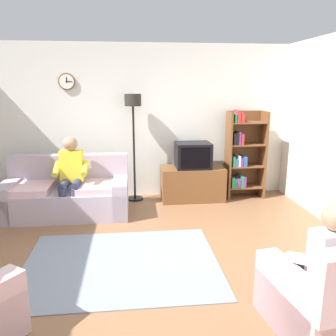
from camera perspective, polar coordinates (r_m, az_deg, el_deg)
name	(u,v)px	position (r m, az deg, el deg)	size (l,w,h in m)	color
ground_plane	(137,265)	(4.10, -5.06, -15.63)	(12.00, 12.00, 0.00)	brown
back_wall_assembly	(132,122)	(6.27, -5.89, 7.56)	(6.20, 0.17, 2.70)	silver
couch	(67,195)	(5.67, -16.31, -4.29)	(1.91, 0.90, 0.90)	#A899A8
tv_stand	(192,183)	(6.17, 4.01, -2.52)	(1.10, 0.56, 0.59)	brown
tv	(193,155)	(6.02, 4.13, 2.12)	(0.60, 0.49, 0.44)	black
bookshelf	(242,154)	(6.34, 12.14, 2.20)	(0.68, 0.36, 1.57)	brown
floor_lamp	(133,118)	(5.96, -5.74, 8.21)	(0.28, 0.28, 1.85)	black
armchair_near_bookshelf	(327,301)	(3.26, 24.69, -19.23)	(0.91, 0.98, 0.90)	beige
area_rug	(122,264)	(4.13, -7.65, -15.34)	(2.20, 1.70, 0.01)	slate
person_on_couch	(71,173)	(5.44, -15.69, -0.76)	(0.51, 0.54, 1.24)	yellow
person_in_right_armchair	(324,260)	(3.17, 24.24, -13.65)	(0.55, 0.57, 1.12)	silver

